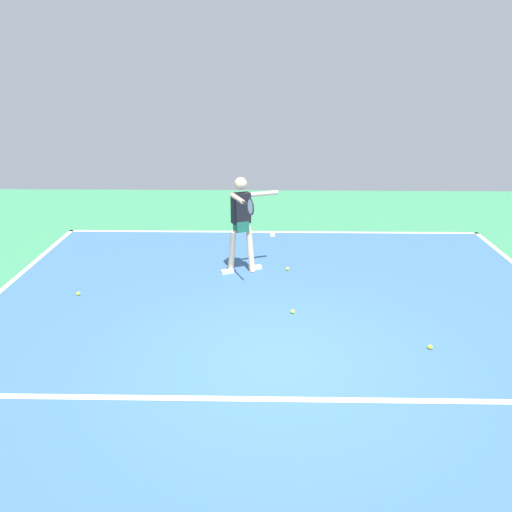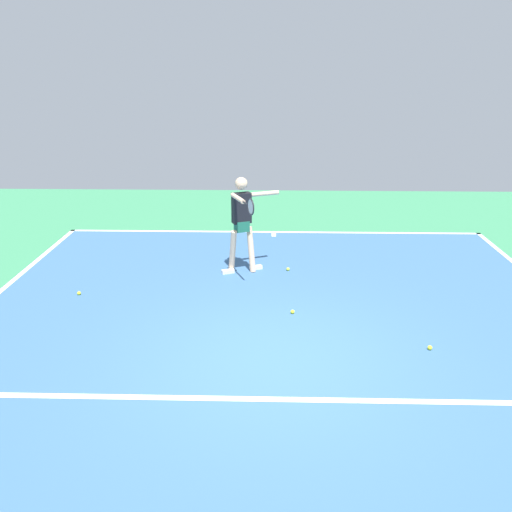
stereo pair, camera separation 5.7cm
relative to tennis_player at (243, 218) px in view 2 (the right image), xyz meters
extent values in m
plane|color=#388456|center=(-0.60, 3.23, -1.07)|extent=(20.53, 20.53, 0.00)
cube|color=#38608E|center=(-0.60, 3.23, -1.06)|extent=(9.72, 11.74, 0.00)
cube|color=white|center=(-0.60, -2.59, -1.06)|extent=(9.72, 0.10, 0.01)
cube|color=white|center=(-0.60, 4.13, -1.06)|extent=(7.29, 0.10, 0.01)
cube|color=white|center=(-0.60, -2.39, -1.06)|extent=(0.10, 0.30, 0.01)
cylinder|color=beige|center=(-0.15, -0.10, -0.64)|extent=(0.22, 0.33, 0.87)
cube|color=white|center=(-0.24, -0.14, -1.03)|extent=(0.26, 0.19, 0.07)
cylinder|color=beige|center=(0.19, 0.04, -0.64)|extent=(0.22, 0.33, 0.87)
cube|color=white|center=(0.28, 0.08, -1.03)|extent=(0.26, 0.19, 0.07)
cube|color=#1E664C|center=(0.02, -0.03, -0.16)|extent=(0.31, 0.28, 0.20)
cube|color=black|center=(0.02, -0.03, 0.19)|extent=(0.38, 0.30, 0.57)
sphere|color=beige|center=(0.02, -0.03, 0.64)|extent=(0.23, 0.23, 0.23)
cylinder|color=beige|center=(-0.40, -0.21, 0.42)|extent=(0.55, 0.29, 0.08)
cylinder|color=beige|center=(0.07, 0.30, 0.45)|extent=(0.29, 0.55, 0.08)
cylinder|color=black|center=(-0.09, 0.66, 0.45)|extent=(0.11, 0.21, 0.03)
torus|color=black|center=(-0.18, 0.88, 0.45)|extent=(0.14, 0.28, 0.29)
cylinder|color=silver|center=(-0.18, 0.88, 0.45)|extent=(0.10, 0.23, 0.25)
sphere|color=yellow|center=(2.78, 1.16, -1.03)|extent=(0.07, 0.07, 0.07)
sphere|color=#C6E53D|center=(-0.86, -0.08, -1.03)|extent=(0.07, 0.07, 0.07)
sphere|color=yellow|center=(-0.88, 1.80, -1.03)|extent=(0.07, 0.07, 0.07)
sphere|color=yellow|center=(-2.75, 2.90, -1.03)|extent=(0.07, 0.07, 0.07)
camera|label=1|loc=(-0.44, 9.51, 2.68)|focal=37.47mm
camera|label=2|loc=(-0.50, 9.51, 2.68)|focal=37.47mm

